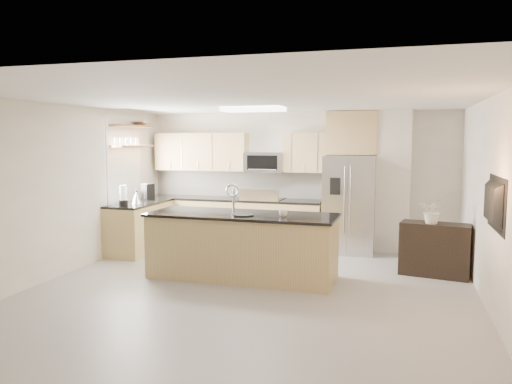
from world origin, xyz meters
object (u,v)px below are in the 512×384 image
(coffee_maker, at_px, (148,192))
(credenza, at_px, (435,249))
(flower_vase, at_px, (433,204))
(platter, at_px, (243,215))
(refrigerator, at_px, (349,204))
(kettle, at_px, (136,198))
(bowl, at_px, (140,123))
(island, at_px, (242,245))
(television, at_px, (488,203))
(range, at_px, (263,222))
(blender, at_px, (123,197))
(cup, at_px, (283,213))
(microwave, at_px, (265,162))

(coffee_maker, bearing_deg, credenza, -6.83)
(flower_vase, bearing_deg, platter, -159.54)
(refrigerator, distance_m, kettle, 3.88)
(flower_vase, bearing_deg, bowl, 172.06)
(island, distance_m, coffee_maker, 2.90)
(flower_vase, height_order, television, television)
(range, xyz_separation_m, kettle, (-2.02, -1.26, 0.56))
(blender, bearing_deg, credenza, 3.28)
(cup, distance_m, blender, 3.11)
(cup, bearing_deg, platter, -175.27)
(credenza, xyz_separation_m, coffee_maker, (-5.18, 0.62, 0.66))
(range, xyz_separation_m, platter, (0.35, -2.39, 0.51))
(refrigerator, height_order, island, refrigerator)
(island, relative_size, television, 2.63)
(credenza, distance_m, bowl, 5.73)
(refrigerator, xyz_separation_m, credenza, (1.42, -1.27, -0.49))
(platter, bearing_deg, blender, 162.16)
(blender, bearing_deg, coffee_maker, 91.25)
(cup, height_order, bowl, bowl)
(cup, height_order, platter, cup)
(refrigerator, xyz_separation_m, television, (1.85, -3.07, 0.46))
(platter, bearing_deg, flower_vase, 20.46)
(credenza, bearing_deg, refrigerator, 148.86)
(refrigerator, height_order, platter, refrigerator)
(island, distance_m, bowl, 3.54)
(microwave, height_order, refrigerator, microwave)
(range, distance_m, television, 4.78)
(range, xyz_separation_m, bowl, (-2.25, -0.66, 1.91))
(kettle, bearing_deg, cup, -20.09)
(credenza, bearing_deg, island, -151.14)
(credenza, height_order, cup, cup)
(credenza, xyz_separation_m, blender, (-5.16, -0.30, 0.67))
(television, bearing_deg, range, 48.36)
(refrigerator, bearing_deg, range, 178.40)
(coffee_maker, bearing_deg, range, 18.44)
(credenza, distance_m, flower_vase, 0.71)
(bowl, height_order, flower_vase, bowl)
(credenza, height_order, coffee_maker, coffee_maker)
(range, relative_size, bowl, 2.94)
(bowl, bearing_deg, flower_vase, -7.94)
(credenza, relative_size, platter, 3.11)
(range, xyz_separation_m, microwave, (0.00, 0.12, 1.16))
(microwave, relative_size, coffee_maker, 2.44)
(microwave, distance_m, platter, 2.62)
(microwave, bearing_deg, coffee_maker, -158.56)
(platter, distance_m, blender, 2.55)
(cup, distance_m, coffee_maker, 3.46)
(microwave, xyz_separation_m, television, (3.51, -3.24, -0.28))
(credenza, relative_size, kettle, 4.15)
(cup, xyz_separation_m, flower_vase, (2.08, 0.95, 0.09))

